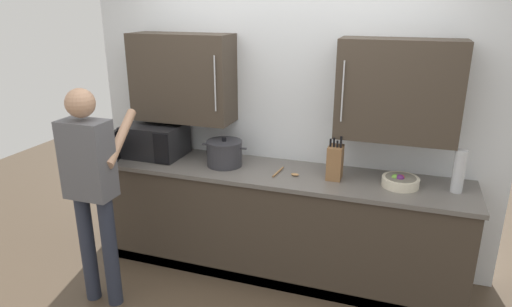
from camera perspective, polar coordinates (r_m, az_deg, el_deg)
The scene contains 9 objects.
back_wall_tiled at distance 3.73m, azimuth 3.92°, elevation 6.84°, with size 3.49×0.44×2.72m.
counter_unit at distance 3.79m, azimuth 2.41°, elevation -8.65°, with size 3.03×0.63×0.90m.
microwave_oven at distance 4.04m, azimuth -13.05°, elevation 1.68°, with size 0.50×0.74×0.28m.
thermos_flask at distance 3.47m, azimuth 24.38°, elevation -2.06°, with size 0.09×0.09×0.31m.
knife_block at distance 3.47m, azimuth 10.01°, elevation -1.09°, with size 0.11×0.15×0.35m.
wooden_spoon at distance 3.55m, azimuth 3.91°, elevation -2.51°, with size 0.19×0.22×0.02m.
stock_pot at distance 3.71m, azimuth -4.04°, elevation 0.05°, with size 0.39×0.30×0.24m.
fruit_bowl at distance 3.47m, azimuth 17.87°, elevation -3.36°, with size 0.27×0.27×0.10m.
person_figure at distance 3.39m, azimuth -20.25°, elevation -3.26°, with size 0.44×0.65×1.65m.
Camera 1 is at (0.94, -2.54, 2.19)m, focal length 31.47 mm.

